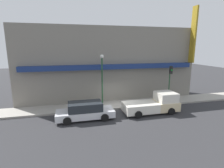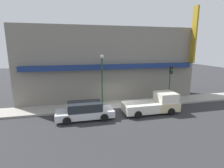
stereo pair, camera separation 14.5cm
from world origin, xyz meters
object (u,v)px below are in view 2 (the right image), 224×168
(pickup_truck, at_px, (154,104))
(traffic_light, at_px, (170,78))
(parked_car, at_px, (85,111))
(street_lamp, at_px, (102,74))
(fire_hydrant, at_px, (88,105))

(pickup_truck, xyz_separation_m, traffic_light, (2.70, 1.94, 2.05))
(parked_car, bearing_deg, street_lamp, 51.75)
(street_lamp, bearing_deg, traffic_light, -4.34)
(street_lamp, bearing_deg, pickup_truck, -29.26)
(parked_car, relative_size, street_lamp, 0.94)
(parked_car, height_order, street_lamp, street_lamp)
(fire_hydrant, relative_size, traffic_light, 0.15)
(pickup_truck, xyz_separation_m, fire_hydrant, (-5.92, 2.24, -0.32))
(fire_hydrant, distance_m, traffic_light, 8.94)
(parked_car, relative_size, traffic_light, 1.24)
(fire_hydrant, xyz_separation_m, street_lamp, (1.49, 0.24, 2.93))
(parked_car, xyz_separation_m, traffic_light, (9.07, 1.94, 2.14))
(pickup_truck, distance_m, traffic_light, 3.91)
(pickup_truck, height_order, parked_car, pickup_truck)
(fire_hydrant, bearing_deg, parked_car, -101.46)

